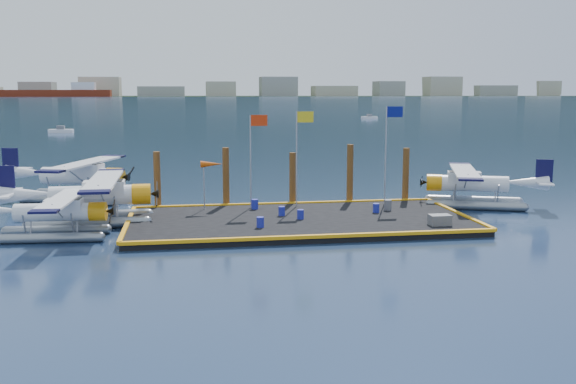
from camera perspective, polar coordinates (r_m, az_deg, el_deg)
name	(u,v)px	position (r m, az deg, el deg)	size (l,w,h in m)	color
ground	(299,224)	(38.44, 0.99, -2.90)	(4000.00, 4000.00, 0.00)	#192A4D
dock	(299,221)	(38.40, 0.99, -2.61)	(20.00, 10.00, 0.40)	black
dock_bumpers	(299,216)	(38.34, 0.99, -2.19)	(20.25, 10.25, 0.18)	orange
far_backdrop	(275,90)	(1791.59, -1.14, 9.05)	(3050.00, 2050.00, 810.00)	black
seaplane_a	(58,215)	(36.70, -19.78, -1.93)	(7.68, 8.46, 3.01)	gray
seaplane_b	(97,198)	(39.79, -16.59, -0.54)	(9.28, 10.22, 3.65)	gray
seaplane_c	(80,179)	(48.55, -18.01, 1.13)	(9.92, 10.60, 3.79)	gray
seaplane_d	(470,186)	(45.66, 15.85, 0.53)	(8.85, 9.43, 3.39)	gray
drum_0	(282,211)	(39.01, -0.56, -1.71)	(0.40, 0.40, 0.56)	#1C239B
drum_1	(300,214)	(38.00, 1.11, -2.00)	(0.40, 0.40, 0.56)	#1C239B
drum_2	(376,208)	(40.38, 7.84, -1.42)	(0.40, 0.40, 0.57)	#1C239B
drum_3	(260,222)	(35.71, -2.48, -2.70)	(0.42, 0.42, 0.59)	#1C239B
drum_4	(388,205)	(41.27, 8.86, -1.15)	(0.47, 0.47, 0.67)	#58595D
drum_5	(255,204)	(41.24, -2.97, -1.09)	(0.44, 0.44, 0.63)	#1C239B
crate	(440,220)	(37.29, 13.34, -2.43)	(1.18, 0.79, 0.59)	#58595D
flagpole_red	(254,146)	(41.21, -3.07, 4.07)	(1.14, 0.08, 6.00)	#9899A1
flagpole_yellow	(300,144)	(41.62, 1.05, 4.29)	(1.14, 0.08, 6.20)	#9899A1
flagpole_blue	(389,140)	(43.06, 8.95, 4.57)	(1.14, 0.08, 6.50)	#9899A1
windsock	(211,165)	(41.14, -6.84, 2.38)	(1.40, 0.44, 3.12)	#9899A1
piling_0	(157,182)	(42.90, -11.54, 0.87)	(0.44, 0.44, 4.00)	#4E2F16
piling_1	(226,179)	(42.91, -5.53, 1.15)	(0.44, 0.44, 4.20)	#4E2F16
piling_2	(293,181)	(43.44, 0.41, 1.03)	(0.44, 0.44, 3.80)	#4E2F16
piling_3	(350,176)	(44.24, 5.53, 1.45)	(0.44, 0.44, 4.30)	#4E2F16
piling_4	(406,177)	(45.42, 10.41, 1.35)	(0.44, 0.44, 4.00)	#4E2F16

